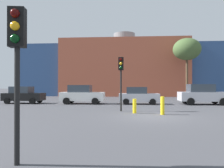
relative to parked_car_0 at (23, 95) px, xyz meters
The scene contains 11 objects.
ground_plane 14.39m from the parked_car_0, 34.76° to the right, with size 200.00×200.00×0.00m, color #47474C.
building_backdrop 22.48m from the parked_car_0, 64.04° to the left, with size 34.47×13.24×11.46m.
parked_car_0 is the anchor object (origin of this frame).
parked_car_1 5.92m from the parked_car_0, ahead, with size 4.22×2.07×1.83m.
parked_car_2 11.37m from the parked_car_0, ahead, with size 3.79×1.86×1.64m.
parked_car_3 17.35m from the parked_car_0, ahead, with size 4.40×2.16×1.91m.
traffic_light_near_left 18.14m from the parked_car_0, 64.10° to the right, with size 0.39×0.38×3.56m.
traffic_light_island 11.66m from the parked_car_0, 30.57° to the right, with size 0.36×0.36×3.75m.
bare_tree_0 22.11m from the parked_car_0, 28.88° to the left, with size 3.85×3.85×8.41m.
bollard_yellow_0 12.80m from the parked_car_0, 32.35° to the right, with size 0.24×0.24×0.93m, color yellow.
bollard_yellow_1 14.54m from the parked_car_0, 30.72° to the right, with size 0.24×0.24×1.11m, color yellow.
Camera 1 is at (-1.41, -12.79, 1.80)m, focal length 35.00 mm.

